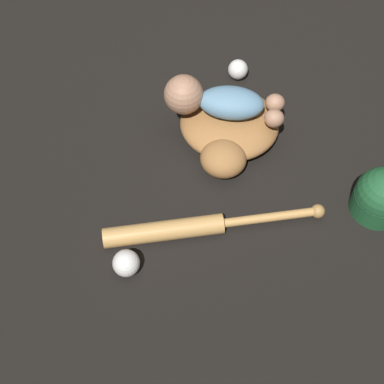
{
  "coord_description": "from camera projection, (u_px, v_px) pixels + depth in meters",
  "views": [
    {
      "loc": [
        0.37,
        1.07,
        1.23
      ],
      "look_at": [
        0.21,
        0.29,
        0.07
      ],
      "focal_mm": 50.0,
      "sensor_mm": 36.0,
      "label": 1
    }
  ],
  "objects": [
    {
      "name": "baseball_bat",
      "position": [
        186.0,
        228.0,
        1.39
      ],
      "size": [
        0.59,
        0.08,
        0.05
      ],
      "color": "tan",
      "rests_on": "ground"
    },
    {
      "name": "baseball_spare",
      "position": [
        238.0,
        70.0,
        1.72
      ],
      "size": [
        0.06,
        0.06,
        0.06
      ],
      "color": "white",
      "rests_on": "ground"
    },
    {
      "name": "baseball_cap",
      "position": [
        381.0,
        196.0,
        1.41
      ],
      "size": [
        0.23,
        0.16,
        0.14
      ],
      "color": "#1E562D",
      "rests_on": "ground"
    },
    {
      "name": "baseball_glove",
      "position": [
        228.0,
        129.0,
        1.56
      ],
      "size": [
        0.37,
        0.39,
        0.09
      ],
      "color": "#A8703D",
      "rests_on": "ground"
    },
    {
      "name": "ground_plane",
      "position": [
        239.0,
        116.0,
        1.65
      ],
      "size": [
        6.0,
        6.0,
        0.0
      ],
      "primitive_type": "plane",
      "color": "black"
    },
    {
      "name": "baby_figure",
      "position": [
        215.0,
        100.0,
        1.5
      ],
      "size": [
        0.34,
        0.2,
        0.11
      ],
      "color": "#6693B2",
      "rests_on": "baseball_glove"
    },
    {
      "name": "baseball",
      "position": [
        126.0,
        263.0,
        1.32
      ],
      "size": [
        0.07,
        0.07,
        0.07
      ],
      "color": "white",
      "rests_on": "ground"
    }
  ]
}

